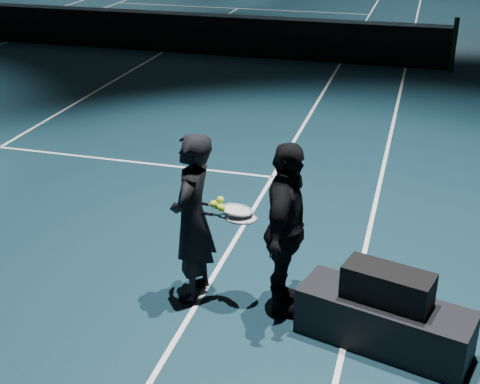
# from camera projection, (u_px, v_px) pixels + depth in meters

# --- Properties ---
(floor) EXTENTS (36.00, 36.00, 0.00)m
(floor) POSITION_uv_depth(u_px,v_px,m) (162.00, 53.00, 15.41)
(floor) COLOR #0D2431
(floor) RESTS_ON ground
(court_lines) EXTENTS (10.98, 23.78, 0.01)m
(court_lines) POSITION_uv_depth(u_px,v_px,m) (162.00, 53.00, 15.41)
(court_lines) COLOR white
(court_lines) RESTS_ON floor
(net_post_right) EXTENTS (0.10, 0.10, 1.10)m
(net_post_right) POSITION_uv_depth(u_px,v_px,m) (454.00, 45.00, 13.61)
(net_post_right) COLOR black
(net_post_right) RESTS_ON floor
(net_mesh) EXTENTS (12.80, 0.02, 0.86)m
(net_mesh) POSITION_uv_depth(u_px,v_px,m) (161.00, 33.00, 15.22)
(net_mesh) COLOR black
(net_mesh) RESTS_ON floor
(net_tape) EXTENTS (12.80, 0.03, 0.07)m
(net_tape) POSITION_uv_depth(u_px,v_px,m) (160.00, 12.00, 15.03)
(net_tape) COLOR white
(net_tape) RESTS_ON net_mesh
(player_bench) EXTENTS (1.50, 0.83, 0.43)m
(player_bench) POSITION_uv_depth(u_px,v_px,m) (384.00, 322.00, 5.51)
(player_bench) COLOR black
(player_bench) RESTS_ON floor
(racket_bag) EXTENTS (0.77, 0.48, 0.28)m
(racket_bag) POSITION_uv_depth(u_px,v_px,m) (388.00, 286.00, 5.36)
(racket_bag) COLOR black
(racket_bag) RESTS_ON player_bench
(bag_signature) EXTENTS (0.32, 0.09, 0.09)m
(bag_signature) POSITION_uv_depth(u_px,v_px,m) (386.00, 296.00, 5.22)
(bag_signature) COLOR white
(bag_signature) RESTS_ON racket_bag
(player_a) EXTENTS (0.38, 0.58, 1.59)m
(player_a) POSITION_uv_depth(u_px,v_px,m) (192.00, 218.00, 5.95)
(player_a) COLOR black
(player_a) RESTS_ON floor
(player_b) EXTENTS (0.41, 0.94, 1.59)m
(player_b) POSITION_uv_depth(u_px,v_px,m) (286.00, 230.00, 5.74)
(player_b) COLOR black
(player_b) RESTS_ON floor
(racket_lower) EXTENTS (0.68, 0.22, 0.03)m
(racket_lower) POSITION_uv_depth(u_px,v_px,m) (241.00, 218.00, 5.81)
(racket_lower) COLOR black
(racket_lower) RESTS_ON player_a
(racket_upper) EXTENTS (0.69, 0.26, 0.10)m
(racket_upper) POSITION_uv_depth(u_px,v_px,m) (237.00, 210.00, 5.84)
(racket_upper) COLOR black
(racket_upper) RESTS_ON player_b
(tennis_balls) EXTENTS (0.12, 0.10, 0.12)m
(tennis_balls) POSITION_uv_depth(u_px,v_px,m) (220.00, 205.00, 5.82)
(tennis_balls) COLOR #9FC128
(tennis_balls) RESTS_ON racket_upper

